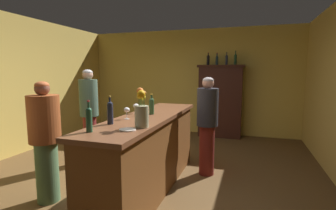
# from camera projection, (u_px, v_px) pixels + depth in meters

# --- Properties ---
(floor) EXTENTS (8.66, 8.66, 0.00)m
(floor) POSITION_uv_depth(u_px,v_px,m) (137.00, 181.00, 3.77)
(floor) COLOR brown
(floor) RESTS_ON ground
(wall_back) EXTENTS (5.65, 0.12, 2.71)m
(wall_back) POSITION_uv_depth(u_px,v_px,m) (190.00, 82.00, 6.79)
(wall_back) COLOR #D2B551
(wall_back) RESTS_ON ground
(bar_counter) EXTENTS (0.65, 2.65, 1.04)m
(bar_counter) POSITION_uv_depth(u_px,v_px,m) (148.00, 153.00, 3.44)
(bar_counter) COLOR brown
(bar_counter) RESTS_ON ground
(display_cabinet) EXTENTS (1.12, 0.44, 1.78)m
(display_cabinet) POSITION_uv_depth(u_px,v_px,m) (220.00, 100.00, 6.30)
(display_cabinet) COLOR #351A14
(display_cabinet) RESTS_ON ground
(wine_bottle_pinot) EXTENTS (0.07, 0.07, 0.28)m
(wine_bottle_pinot) POSITION_uv_depth(u_px,v_px,m) (152.00, 105.00, 3.46)
(wine_bottle_pinot) COLOR #294C2A
(wine_bottle_pinot) RESTS_ON bar_counter
(wine_bottle_rose) EXTENTS (0.07, 0.07, 0.32)m
(wine_bottle_rose) POSITION_uv_depth(u_px,v_px,m) (110.00, 112.00, 2.80)
(wine_bottle_rose) COLOR #1D2131
(wine_bottle_rose) RESTS_ON bar_counter
(wine_bottle_malbec) EXTENTS (0.06, 0.06, 0.31)m
(wine_bottle_malbec) POSITION_uv_depth(u_px,v_px,m) (89.00, 118.00, 2.43)
(wine_bottle_malbec) COLOR #234E34
(wine_bottle_malbec) RESTS_ON bar_counter
(wine_glass_front) EXTENTS (0.07, 0.07, 0.15)m
(wine_glass_front) POSITION_uv_depth(u_px,v_px,m) (127.00, 110.00, 3.11)
(wine_glass_front) COLOR white
(wine_glass_front) RESTS_ON bar_counter
(wine_glass_mid) EXTENTS (0.08, 0.08, 0.14)m
(wine_glass_mid) POSITION_uv_depth(u_px,v_px,m) (136.00, 106.00, 3.54)
(wine_glass_mid) COLOR white
(wine_glass_mid) RESTS_ON bar_counter
(flower_arrangement) EXTENTS (0.15, 0.15, 0.41)m
(flower_arrangement) POSITION_uv_depth(u_px,v_px,m) (142.00, 111.00, 2.63)
(flower_arrangement) COLOR tan
(flower_arrangement) RESTS_ON bar_counter
(cheese_plate) EXTENTS (0.17, 0.17, 0.01)m
(cheese_plate) POSITION_uv_depth(u_px,v_px,m) (128.00, 130.00, 2.52)
(cheese_plate) COLOR white
(cheese_plate) RESTS_ON bar_counter
(display_bottle_left) EXTENTS (0.07, 0.07, 0.31)m
(display_bottle_left) POSITION_uv_depth(u_px,v_px,m) (208.00, 59.00, 6.27)
(display_bottle_left) COLOR black
(display_bottle_left) RESTS_ON display_cabinet
(display_bottle_midleft) EXTENTS (0.07, 0.07, 0.29)m
(display_bottle_midleft) POSITION_uv_depth(u_px,v_px,m) (217.00, 60.00, 6.20)
(display_bottle_midleft) COLOR #1A2E3C
(display_bottle_midleft) RESTS_ON display_cabinet
(display_bottle_center) EXTENTS (0.06, 0.06, 0.31)m
(display_bottle_center) POSITION_uv_depth(u_px,v_px,m) (227.00, 59.00, 6.13)
(display_bottle_center) COLOR #1F253A
(display_bottle_center) RESTS_ON display_cabinet
(display_bottle_midright) EXTENTS (0.06, 0.06, 0.33)m
(display_bottle_midright) POSITION_uv_depth(u_px,v_px,m) (235.00, 59.00, 6.07)
(display_bottle_midright) COLOR #193B25
(display_bottle_midright) RESTS_ON display_cabinet
(patron_in_grey) EXTENTS (0.37, 0.37, 1.51)m
(patron_in_grey) POSITION_uv_depth(u_px,v_px,m) (45.00, 138.00, 3.10)
(patron_in_grey) COLOR #4D6E45
(patron_in_grey) RESTS_ON ground
(patron_in_navy) EXTENTS (0.32, 0.32, 1.66)m
(patron_in_navy) POSITION_uv_depth(u_px,v_px,m) (89.00, 112.00, 4.49)
(patron_in_navy) COLOR maroon
(patron_in_navy) RESTS_ON ground
(bartender) EXTENTS (0.33, 0.33, 1.54)m
(bartender) POSITION_uv_depth(u_px,v_px,m) (207.00, 122.00, 3.93)
(bartender) COLOR maroon
(bartender) RESTS_ON ground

